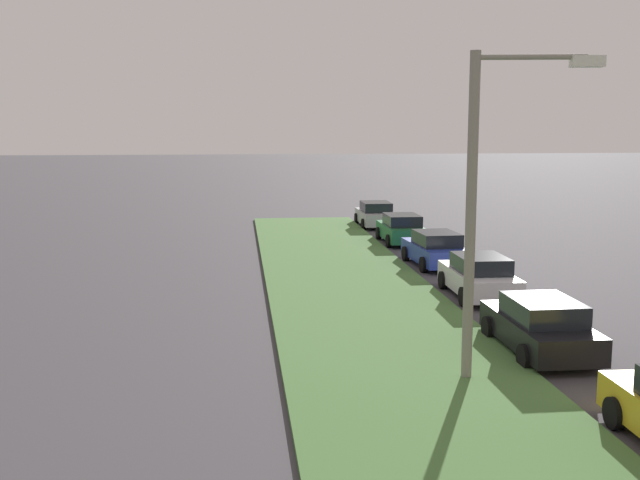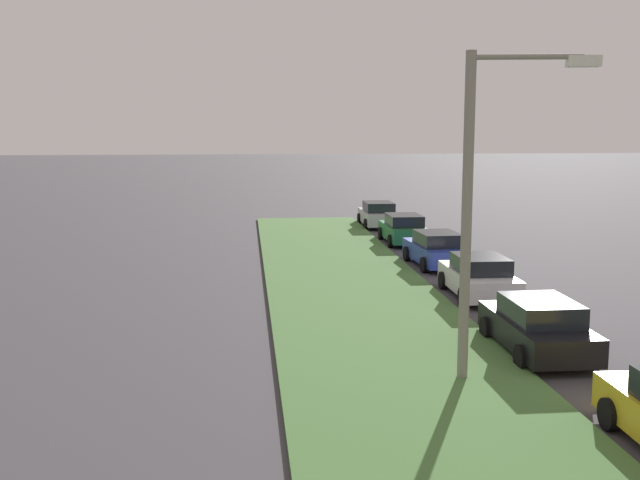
% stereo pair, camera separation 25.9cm
% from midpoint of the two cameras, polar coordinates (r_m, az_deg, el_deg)
% --- Properties ---
extents(grass_median, '(60.00, 6.00, 0.12)m').
position_cam_midpoint_polar(grass_median, '(18.69, 6.56, -9.60)').
color(grass_median, '#477238').
rests_on(grass_median, ground).
extents(parked_car_black, '(4.31, 2.03, 1.47)m').
position_cam_midpoint_polar(parked_car_black, '(20.61, 16.38, -6.27)').
color(parked_car_black, black).
rests_on(parked_car_black, ground).
extents(parked_car_white, '(4.32, 2.06, 1.47)m').
position_cam_midpoint_polar(parked_car_white, '(26.76, 12.12, -2.72)').
color(parked_car_white, silver).
rests_on(parked_car_white, ground).
extents(parked_car_blue, '(4.39, 2.19, 1.47)m').
position_cam_midpoint_polar(parked_car_blue, '(32.31, 8.98, -0.70)').
color(parked_car_blue, '#23389E').
rests_on(parked_car_blue, ground).
extents(parked_car_green, '(4.30, 2.03, 1.47)m').
position_cam_midpoint_polar(parked_car_green, '(38.39, 6.48, 0.82)').
color(parked_car_green, '#1E6B38').
rests_on(parked_car_green, ground).
extents(parked_car_silver, '(4.32, 2.05, 1.47)m').
position_cam_midpoint_polar(parked_car_silver, '(44.55, 4.56, 1.92)').
color(parked_car_silver, '#B2B5BA').
rests_on(parked_car_silver, ground).
extents(streetlight, '(0.75, 2.86, 7.50)m').
position_cam_midpoint_polar(streetlight, '(17.36, 12.59, 3.47)').
color(streetlight, gray).
rests_on(streetlight, ground).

